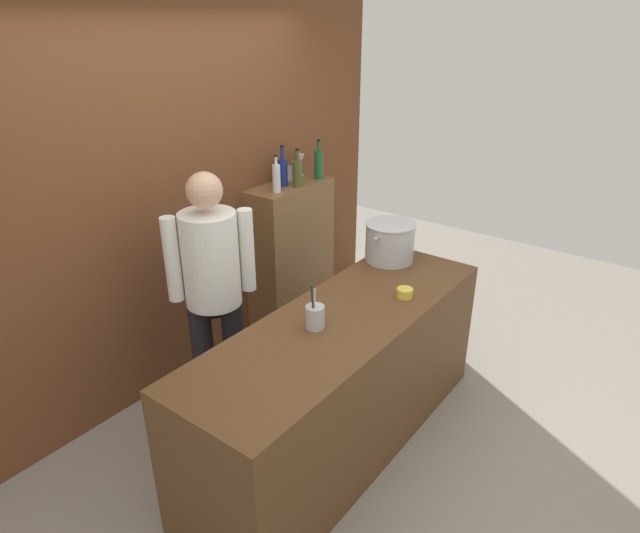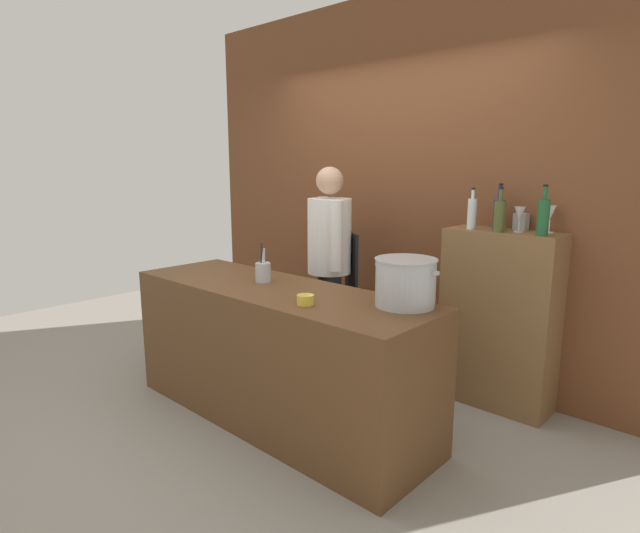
% 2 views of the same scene
% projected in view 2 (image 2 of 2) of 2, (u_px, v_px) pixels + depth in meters
% --- Properties ---
extents(ground_plane, '(8.00, 8.00, 0.00)m').
position_uv_depth(ground_plane, '(278.00, 417.00, 3.46)').
color(ground_plane, gray).
extents(brick_back_panel, '(4.40, 0.10, 3.00)m').
position_uv_depth(brick_back_panel, '(401.00, 186.00, 4.17)').
color(brick_back_panel, brown).
rests_on(brick_back_panel, ground_plane).
extents(prep_counter, '(2.21, 0.70, 0.90)m').
position_uv_depth(prep_counter, '(277.00, 354.00, 3.37)').
color(prep_counter, brown).
rests_on(prep_counter, ground_plane).
extents(bar_cabinet, '(0.76, 0.32, 1.24)m').
position_uv_depth(bar_cabinet, '(499.00, 320.00, 3.55)').
color(bar_cabinet, brown).
rests_on(bar_cabinet, ground_plane).
extents(chef, '(0.46, 0.41, 1.66)m').
position_uv_depth(chef, '(330.00, 257.00, 4.00)').
color(chef, black).
rests_on(chef, ground_plane).
extents(stockpot_large, '(0.41, 0.35, 0.27)m').
position_uv_depth(stockpot_large, '(405.00, 282.00, 2.83)').
color(stockpot_large, '#B7BABF').
rests_on(stockpot_large, prep_counter).
extents(utensil_crock, '(0.10, 0.10, 0.26)m').
position_uv_depth(utensil_crock, '(263.00, 272.00, 3.43)').
color(utensil_crock, '#B7BABF').
rests_on(utensil_crock, prep_counter).
extents(butter_jar, '(0.10, 0.10, 0.06)m').
position_uv_depth(butter_jar, '(305.00, 300.00, 2.88)').
color(butter_jar, yellow).
rests_on(butter_jar, prep_counter).
extents(wine_bottle_cobalt, '(0.08, 0.08, 0.31)m').
position_uv_depth(wine_bottle_cobalt, '(499.00, 213.00, 3.46)').
color(wine_bottle_cobalt, navy).
rests_on(wine_bottle_cobalt, bar_cabinet).
extents(wine_bottle_green, '(0.07, 0.07, 0.32)m').
position_uv_depth(wine_bottle_green, '(543.00, 216.00, 3.16)').
color(wine_bottle_green, '#1E592D').
rests_on(wine_bottle_green, bar_cabinet).
extents(wine_bottle_clear, '(0.06, 0.06, 0.28)m').
position_uv_depth(wine_bottle_clear, '(472.00, 213.00, 3.51)').
color(wine_bottle_clear, silver).
rests_on(wine_bottle_clear, bar_cabinet).
extents(wine_bottle_olive, '(0.07, 0.07, 0.29)m').
position_uv_depth(wine_bottle_olive, '(500.00, 215.00, 3.34)').
color(wine_bottle_olive, '#475123').
rests_on(wine_bottle_olive, bar_cabinet).
extents(wine_glass_tall, '(0.07, 0.07, 0.17)m').
position_uv_depth(wine_glass_tall, '(520.00, 214.00, 3.34)').
color(wine_glass_tall, silver).
rests_on(wine_glass_tall, bar_cabinet).
extents(wine_glass_wide, '(0.07, 0.07, 0.18)m').
position_uv_depth(wine_glass_wide, '(550.00, 213.00, 3.30)').
color(wine_glass_wide, silver).
rests_on(wine_glass_wide, bar_cabinet).
extents(spice_tin_silver, '(0.08, 0.08, 0.12)m').
position_uv_depth(spice_tin_silver, '(521.00, 222.00, 3.45)').
color(spice_tin_silver, '#B2B2B7').
rests_on(spice_tin_silver, bar_cabinet).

